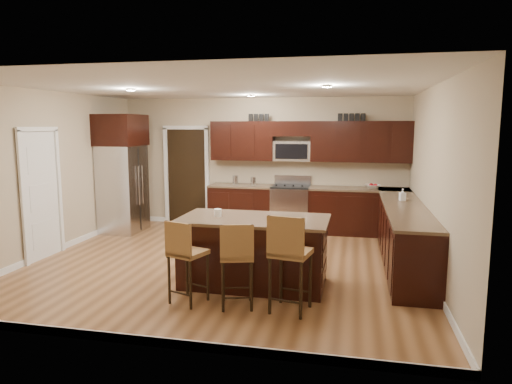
% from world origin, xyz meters
% --- Properties ---
extents(floor, '(6.00, 6.00, 0.00)m').
position_xyz_m(floor, '(0.00, 0.00, 0.00)').
color(floor, brown).
rests_on(floor, ground).
extents(ceiling, '(6.00, 6.00, 0.00)m').
position_xyz_m(ceiling, '(0.00, 0.00, 2.70)').
color(ceiling, silver).
rests_on(ceiling, wall_back).
extents(wall_back, '(6.00, 0.00, 6.00)m').
position_xyz_m(wall_back, '(0.00, 2.75, 1.35)').
color(wall_back, tan).
rests_on(wall_back, floor).
extents(wall_left, '(0.00, 5.50, 5.50)m').
position_xyz_m(wall_left, '(-3.00, 0.00, 1.35)').
color(wall_left, tan).
rests_on(wall_left, floor).
extents(wall_right, '(0.00, 5.50, 5.50)m').
position_xyz_m(wall_right, '(3.00, 0.00, 1.35)').
color(wall_right, tan).
rests_on(wall_right, floor).
extents(base_cabinets, '(4.02, 3.96, 0.92)m').
position_xyz_m(base_cabinets, '(1.90, 1.45, 0.46)').
color(base_cabinets, black).
rests_on(base_cabinets, floor).
extents(upper_cabinets, '(4.00, 0.33, 0.80)m').
position_xyz_m(upper_cabinets, '(1.04, 2.58, 1.84)').
color(upper_cabinets, black).
rests_on(upper_cabinets, wall_back).
extents(range, '(0.76, 0.64, 1.11)m').
position_xyz_m(range, '(0.68, 2.45, 0.47)').
color(range, silver).
rests_on(range, floor).
extents(microwave, '(0.76, 0.31, 0.40)m').
position_xyz_m(microwave, '(0.68, 2.60, 1.62)').
color(microwave, silver).
rests_on(microwave, upper_cabinets).
extents(doorway, '(0.85, 0.03, 2.06)m').
position_xyz_m(doorway, '(-1.65, 2.73, 1.03)').
color(doorway, black).
rests_on(doorway, floor).
extents(pantry_door, '(0.03, 0.80, 2.04)m').
position_xyz_m(pantry_door, '(-2.98, -0.30, 1.02)').
color(pantry_door, white).
rests_on(pantry_door, floor).
extents(letter_decor, '(2.20, 0.03, 0.15)m').
position_xyz_m(letter_decor, '(0.90, 2.58, 2.29)').
color(letter_decor, black).
rests_on(letter_decor, upper_cabinets).
extents(island, '(1.99, 1.06, 0.92)m').
position_xyz_m(island, '(0.63, -0.82, 0.43)').
color(island, black).
rests_on(island, floor).
extents(stool_left, '(0.49, 0.49, 1.02)m').
position_xyz_m(stool_left, '(-0.04, -1.65, 0.64)').
color(stool_left, olive).
rests_on(stool_left, floor).
extents(stool_mid, '(0.47, 0.47, 1.03)m').
position_xyz_m(stool_mid, '(0.61, -1.66, 0.64)').
color(stool_mid, olive).
rests_on(stool_mid, floor).
extents(stool_right, '(0.50, 0.50, 1.15)m').
position_xyz_m(stool_right, '(1.22, -1.66, 0.72)').
color(stool_right, olive).
rests_on(stool_right, floor).
extents(refrigerator, '(0.79, 0.93, 2.35)m').
position_xyz_m(refrigerator, '(-2.62, 1.70, 1.21)').
color(refrigerator, silver).
rests_on(refrigerator, floor).
extents(floor_mat, '(0.99, 0.80, 0.01)m').
position_xyz_m(floor_mat, '(0.68, 1.96, 0.01)').
color(floor_mat, brown).
rests_on(floor_mat, floor).
extents(fruit_bowl, '(0.33, 0.33, 0.07)m').
position_xyz_m(fruit_bowl, '(2.28, 2.45, 0.96)').
color(fruit_bowl, silver).
rests_on(fruit_bowl, base_cabinets).
extents(soap_bottle, '(0.11, 0.11, 0.20)m').
position_xyz_m(soap_bottle, '(2.70, 1.05, 1.02)').
color(soap_bottle, '#B2B2B2').
rests_on(soap_bottle, base_cabinets).
extents(canister_tall, '(0.12, 0.12, 0.19)m').
position_xyz_m(canister_tall, '(-0.48, 2.45, 1.02)').
color(canister_tall, silver).
rests_on(canister_tall, base_cabinets).
extents(canister_short, '(0.11, 0.11, 0.16)m').
position_xyz_m(canister_short, '(-0.10, 2.45, 1.00)').
color(canister_short, silver).
rests_on(canister_short, base_cabinets).
extents(island_jar, '(0.10, 0.10, 0.10)m').
position_xyz_m(island_jar, '(0.13, -0.82, 0.97)').
color(island_jar, white).
rests_on(island_jar, island).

